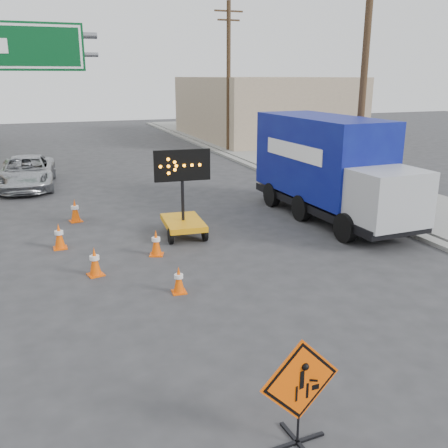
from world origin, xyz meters
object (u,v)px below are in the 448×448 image
arrow_board (183,217)px  pickup_truck (26,172)px  construction_sign (300,390)px  box_truck (329,174)px

arrow_board → pickup_truck: (-4.54, 8.93, 0.08)m
construction_sign → box_truck: box_truck is taller
construction_sign → arrow_board: bearing=79.7°
construction_sign → pickup_truck: construction_sign is taller
arrow_board → box_truck: size_ratio=0.37×
arrow_board → pickup_truck: size_ratio=0.54×
construction_sign → box_truck: bearing=52.7°
construction_sign → pickup_truck: size_ratio=0.32×
construction_sign → arrow_board: arrow_board is taller
construction_sign → box_truck: size_ratio=0.21×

